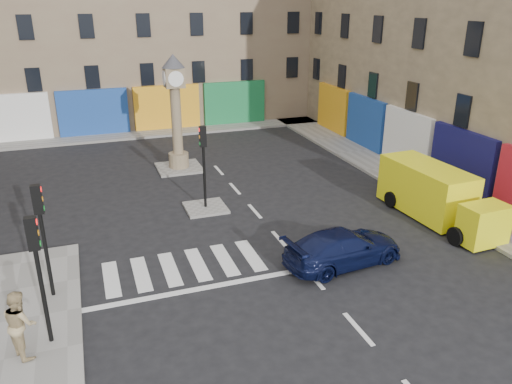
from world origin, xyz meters
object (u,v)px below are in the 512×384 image
traffic_light_island (203,154)px  traffic_light_left_near (37,261)px  yellow_van (435,195)px  pedestrian_tan (20,323)px  navy_sedan (343,247)px  traffic_light_left_far (41,224)px  clock_pillar (176,106)px

traffic_light_island → traffic_light_left_near: bearing=-128.9°
traffic_light_left_near → traffic_light_island: size_ratio=1.00×
yellow_van → pedestrian_tan: size_ratio=3.27×
traffic_light_island → pedestrian_tan: (-6.91, -8.14, -1.50)m
yellow_van → traffic_light_left_near: bearing=-169.8°
traffic_light_island → navy_sedan: size_ratio=0.83×
traffic_light_left_near → traffic_light_island: bearing=51.1°
navy_sedan → traffic_light_left_far: bearing=76.1°
yellow_van → navy_sedan: bearing=-161.3°
traffic_light_left_near → yellow_van: size_ratio=0.60×
traffic_light_left_far → pedestrian_tan: (-0.61, -2.74, -1.53)m
traffic_light_left_near → navy_sedan: (9.72, 1.33, -1.98)m
navy_sedan → pedestrian_tan: pedestrian_tan is taller
clock_pillar → pedestrian_tan: clock_pillar is taller
traffic_light_island → navy_sedan: traffic_light_island is taller
traffic_light_island → pedestrian_tan: size_ratio=1.97×
traffic_light_left_far → traffic_light_left_near: bearing=-90.0°
traffic_light_left_far → clock_pillar: clock_pillar is taller
traffic_light_left_far → yellow_van: bearing=4.3°
traffic_light_left_far → navy_sedan: size_ratio=0.83×
navy_sedan → yellow_van: yellow_van is taller
traffic_light_left_near → traffic_light_left_far: same height
traffic_light_left_near → traffic_light_island: (6.30, 7.80, -0.03)m
traffic_light_left_near → traffic_light_island: 10.03m
clock_pillar → navy_sedan: 13.24m
traffic_light_left_near → traffic_light_left_far: 2.40m
traffic_light_left_near → pedestrian_tan: (-0.61, -0.34, -1.53)m
navy_sedan → pedestrian_tan: bearing=91.5°
navy_sedan → clock_pillar: bearing=7.7°
traffic_light_left_near → traffic_light_island: traffic_light_left_near is taller
traffic_light_left_far → yellow_van: traffic_light_left_far is taller
traffic_light_left_far → clock_pillar: size_ratio=0.61×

